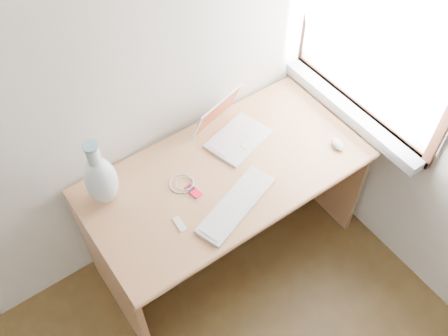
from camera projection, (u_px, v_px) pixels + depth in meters
window at (374, 31)px, 2.24m from camera, size 0.11×0.99×1.10m
desk at (217, 185)px, 2.63m from camera, size 1.40×0.70×0.74m
laptop at (234, 129)px, 2.53m from camera, size 0.35×0.33×0.21m
external_keyboard at (236, 205)px, 2.29m from camera, size 0.47×0.27×0.02m
mouse at (338, 144)px, 2.51m from camera, size 0.08×0.10×0.03m
ipod at (193, 191)px, 2.34m from camera, size 0.05×0.09×0.01m
cable_coil at (182, 184)px, 2.37m from camera, size 0.14×0.14×0.01m
remote at (179, 224)px, 2.23m from camera, size 0.04×0.09×0.01m
vase at (101, 179)px, 2.20m from camera, size 0.15×0.15×0.38m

